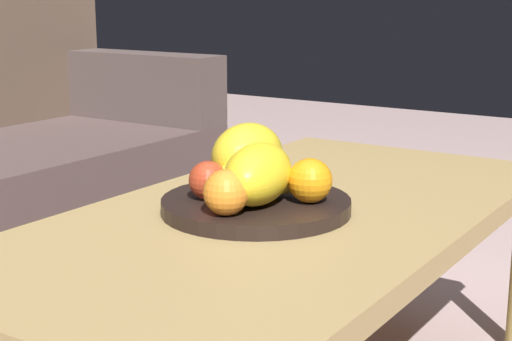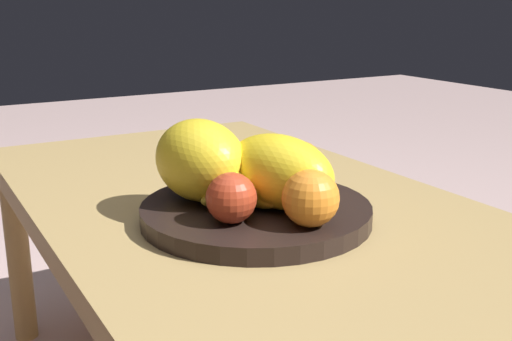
{
  "view_description": "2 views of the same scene",
  "coord_description": "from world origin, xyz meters",
  "px_view_note": "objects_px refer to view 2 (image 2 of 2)",
  "views": [
    {
      "loc": [
        -1.15,
        -0.69,
        0.82
      ],
      "look_at": [
        -0.05,
        0.03,
        0.51
      ],
      "focal_mm": 54.68,
      "sensor_mm": 36.0,
      "label": 1
    },
    {
      "loc": [
        -0.79,
        0.46,
        0.75
      ],
      "look_at": [
        -0.05,
        0.03,
        0.51
      ],
      "focal_mm": 44.03,
      "sensor_mm": 36.0,
      "label": 2
    }
  ],
  "objects_px": {
    "fruit_bowl": "(256,212)",
    "melon_smaller_beside": "(279,171)",
    "orange_front": "(298,166)",
    "orange_left": "(311,198)",
    "banana_bunch": "(238,185)",
    "apple_front": "(231,198)",
    "melon_large_front": "(200,160)",
    "coffee_table": "(258,234)"
  },
  "relations": [
    {
      "from": "fruit_bowl",
      "to": "melon_smaller_beside",
      "type": "relative_size",
      "value": 1.8
    },
    {
      "from": "orange_front",
      "to": "orange_left",
      "type": "bearing_deg",
      "value": 151.87
    },
    {
      "from": "fruit_bowl",
      "to": "banana_bunch",
      "type": "relative_size",
      "value": 2.03
    },
    {
      "from": "fruit_bowl",
      "to": "melon_smaller_beside",
      "type": "bearing_deg",
      "value": -140.88
    },
    {
      "from": "fruit_bowl",
      "to": "banana_bunch",
      "type": "height_order",
      "value": "banana_bunch"
    },
    {
      "from": "melon_smaller_beside",
      "to": "orange_left",
      "type": "height_order",
      "value": "melon_smaller_beside"
    },
    {
      "from": "fruit_bowl",
      "to": "banana_bunch",
      "type": "bearing_deg",
      "value": 50.6
    },
    {
      "from": "orange_left",
      "to": "apple_front",
      "type": "bearing_deg",
      "value": 53.03
    },
    {
      "from": "orange_front",
      "to": "orange_left",
      "type": "relative_size",
      "value": 1.02
    },
    {
      "from": "fruit_bowl",
      "to": "melon_large_front",
      "type": "height_order",
      "value": "melon_large_front"
    },
    {
      "from": "coffee_table",
      "to": "melon_large_front",
      "type": "xyz_separation_m",
      "value": [
        0.01,
        0.09,
        0.13
      ]
    },
    {
      "from": "melon_smaller_beside",
      "to": "banana_bunch",
      "type": "relative_size",
      "value": 1.12
    },
    {
      "from": "melon_smaller_beside",
      "to": "melon_large_front",
      "type": "bearing_deg",
      "value": 42.6
    },
    {
      "from": "fruit_bowl",
      "to": "apple_front",
      "type": "distance_m",
      "value": 0.1
    },
    {
      "from": "melon_large_front",
      "to": "orange_front",
      "type": "relative_size",
      "value": 2.13
    },
    {
      "from": "orange_front",
      "to": "banana_bunch",
      "type": "relative_size",
      "value": 0.47
    },
    {
      "from": "fruit_bowl",
      "to": "melon_smaller_beside",
      "type": "height_order",
      "value": "melon_smaller_beside"
    },
    {
      "from": "fruit_bowl",
      "to": "melon_large_front",
      "type": "distance_m",
      "value": 0.11
    },
    {
      "from": "orange_front",
      "to": "fruit_bowl",
      "type": "bearing_deg",
      "value": 107.28
    },
    {
      "from": "fruit_bowl",
      "to": "banana_bunch",
      "type": "xyz_separation_m",
      "value": [
        0.02,
        0.02,
        0.04
      ]
    },
    {
      "from": "melon_large_front",
      "to": "apple_front",
      "type": "bearing_deg",
      "value": 175.98
    },
    {
      "from": "melon_large_front",
      "to": "banana_bunch",
      "type": "height_order",
      "value": "melon_large_front"
    },
    {
      "from": "melon_large_front",
      "to": "melon_smaller_beside",
      "type": "relative_size",
      "value": 0.89
    },
    {
      "from": "melon_large_front",
      "to": "fruit_bowl",
      "type": "bearing_deg",
      "value": -136.0
    },
    {
      "from": "coffee_table",
      "to": "melon_smaller_beside",
      "type": "xyz_separation_m",
      "value": [
        -0.08,
        0.01,
        0.12
      ]
    },
    {
      "from": "apple_front",
      "to": "banana_bunch",
      "type": "bearing_deg",
      "value": -34.53
    },
    {
      "from": "coffee_table",
      "to": "banana_bunch",
      "type": "bearing_deg",
      "value": 122.72
    },
    {
      "from": "fruit_bowl",
      "to": "orange_front",
      "type": "distance_m",
      "value": 0.11
    },
    {
      "from": "orange_left",
      "to": "banana_bunch",
      "type": "relative_size",
      "value": 0.46
    },
    {
      "from": "melon_large_front",
      "to": "melon_smaller_beside",
      "type": "bearing_deg",
      "value": -137.4
    },
    {
      "from": "orange_left",
      "to": "melon_smaller_beside",
      "type": "bearing_deg",
      "value": -3.43
    },
    {
      "from": "coffee_table",
      "to": "orange_left",
      "type": "distance_m",
      "value": 0.2
    },
    {
      "from": "coffee_table",
      "to": "orange_front",
      "type": "distance_m",
      "value": 0.12
    },
    {
      "from": "coffee_table",
      "to": "melon_smaller_beside",
      "type": "distance_m",
      "value": 0.14
    },
    {
      "from": "melon_smaller_beside",
      "to": "orange_left",
      "type": "xyz_separation_m",
      "value": [
        -0.09,
        0.01,
        -0.01
      ]
    },
    {
      "from": "melon_large_front",
      "to": "orange_left",
      "type": "relative_size",
      "value": 2.18
    },
    {
      "from": "melon_smaller_beside",
      "to": "banana_bunch",
      "type": "bearing_deg",
      "value": 44.13
    },
    {
      "from": "melon_large_front",
      "to": "orange_front",
      "type": "bearing_deg",
      "value": -102.1
    },
    {
      "from": "fruit_bowl",
      "to": "orange_front",
      "type": "height_order",
      "value": "orange_front"
    },
    {
      "from": "coffee_table",
      "to": "apple_front",
      "type": "bearing_deg",
      "value": 135.46
    },
    {
      "from": "coffee_table",
      "to": "orange_left",
      "type": "bearing_deg",
      "value": 173.91
    },
    {
      "from": "melon_smaller_beside",
      "to": "orange_left",
      "type": "relative_size",
      "value": 2.45
    }
  ]
}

